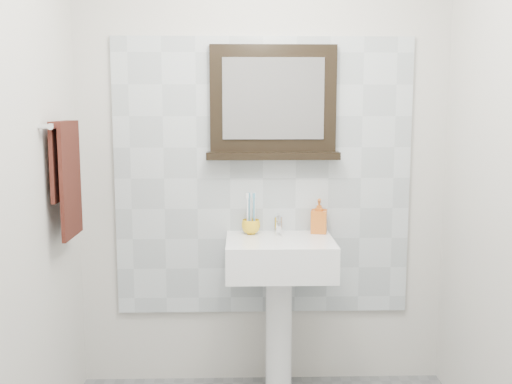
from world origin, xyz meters
TOP-DOWN VIEW (x-y plane):
  - back_wall at (0.00, 1.10)m, footprint 2.00×0.01m
  - front_wall at (0.00, -1.10)m, footprint 2.00×0.01m
  - splashback at (0.00, 1.09)m, footprint 1.60×0.02m
  - pedestal_sink at (0.08, 0.87)m, footprint 0.55×0.44m
  - toothbrush_cup at (-0.07, 1.00)m, footprint 0.12×0.12m
  - toothbrushes at (-0.07, 1.00)m, footprint 0.05×0.04m
  - soap_dispenser at (0.30, 1.01)m, footprint 0.10×0.10m
  - framed_mirror at (0.05, 1.06)m, footprint 0.71×0.11m
  - towel_bar at (-0.95, 0.69)m, footprint 0.07×0.40m
  - hand_towel at (-0.94, 0.69)m, footprint 0.06×0.30m

SIDE VIEW (x-z plane):
  - pedestal_sink at x=0.08m, z-range 0.20..1.16m
  - toothbrush_cup at x=-0.07m, z-range 0.86..0.94m
  - soap_dispenser at x=0.30m, z-range 0.86..1.04m
  - toothbrushes at x=-0.07m, z-range 0.88..1.09m
  - splashback at x=0.00m, z-range 0.40..1.90m
  - hand_towel at x=-0.94m, z-range 0.96..1.51m
  - back_wall at x=0.00m, z-range 0.00..2.50m
  - front_wall at x=0.00m, z-range 0.00..2.50m
  - towel_bar at x=-0.95m, z-range 1.43..1.46m
  - framed_mirror at x=0.05m, z-range 1.24..1.84m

